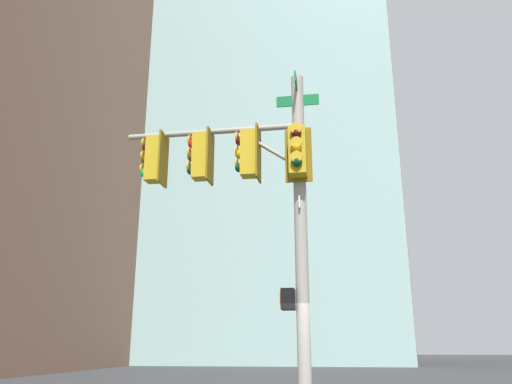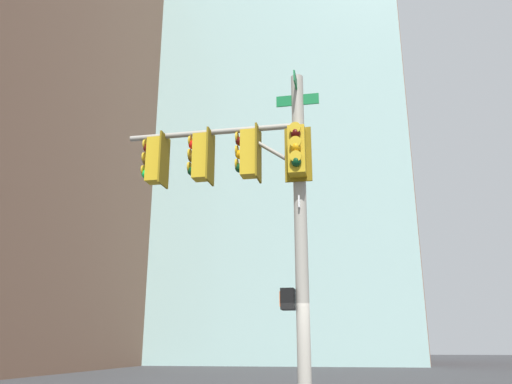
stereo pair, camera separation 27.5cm
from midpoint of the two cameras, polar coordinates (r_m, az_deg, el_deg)
name	(u,v)px [view 1 (the left image)]	position (r m, az deg, el deg)	size (l,w,h in m)	color
signal_pole_assembly	(254,189)	(10.45, -0.97, 0.31)	(1.17, 4.20, 7.29)	#9E998C
building_brick_midblock	(313,193)	(60.40, 6.27, -0.06)	(18.43, 17.56, 37.90)	brown
building_glass_tower	(277,47)	(70.81, 2.20, 15.79)	(26.97, 25.12, 79.56)	#9EC6C1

